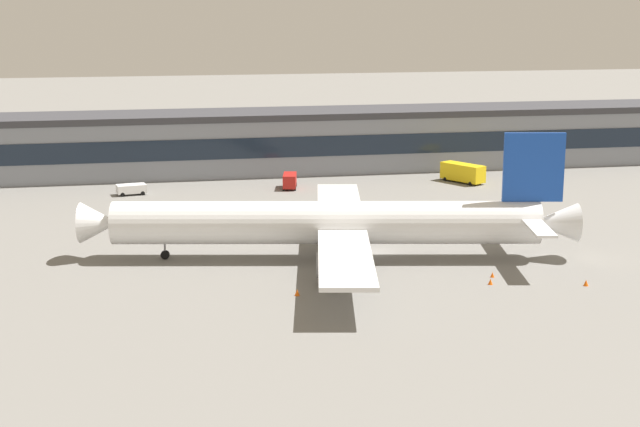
# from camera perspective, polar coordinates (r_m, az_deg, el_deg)

# --- Properties ---
(ground_plane) EXTENTS (600.00, 600.00, 0.00)m
(ground_plane) POSITION_cam_1_polar(r_m,az_deg,el_deg) (124.31, 3.27, -2.31)
(ground_plane) COLOR slate
(terminal_building) EXTENTS (153.46, 14.47, 11.58)m
(terminal_building) POSITION_cam_1_polar(r_m,az_deg,el_deg) (182.00, -1.39, 4.37)
(terminal_building) COLOR gray
(terminal_building) RESTS_ON ground_plane
(airliner) EXTENTS (62.30, 53.77, 16.05)m
(airliner) POSITION_cam_1_polar(r_m,az_deg,el_deg) (119.76, 0.80, -0.55)
(airliner) COLOR white
(airliner) RESTS_ON ground_plane
(pushback_tractor) EXTENTS (5.18, 3.40, 1.75)m
(pushback_tractor) POSITION_cam_1_polar(r_m,az_deg,el_deg) (163.27, -11.17, 1.47)
(pushback_tractor) COLOR white
(pushback_tractor) RESTS_ON ground_plane
(fuel_truck) EXTENTS (6.63, 8.67, 3.35)m
(fuel_truck) POSITION_cam_1_polar(r_m,az_deg,el_deg) (172.89, 8.47, 2.47)
(fuel_truck) COLOR yellow
(fuel_truck) RESTS_ON ground_plane
(crew_van) EXTENTS (3.20, 5.54, 2.55)m
(crew_van) POSITION_cam_1_polar(r_m,az_deg,el_deg) (165.60, -1.82, 2.01)
(crew_van) COLOR red
(crew_van) RESTS_ON ground_plane
(traffic_cone_0) EXTENTS (0.49, 0.49, 0.62)m
(traffic_cone_0) POSITION_cam_1_polar(r_m,az_deg,el_deg) (114.78, 10.25, -3.61)
(traffic_cone_0) COLOR #F2590C
(traffic_cone_0) RESTS_ON ground_plane
(traffic_cone_1) EXTENTS (0.58, 0.58, 0.72)m
(traffic_cone_1) POSITION_cam_1_polar(r_m,az_deg,el_deg) (106.12, -1.37, -4.73)
(traffic_cone_1) COLOR #F2590C
(traffic_cone_1) RESTS_ON ground_plane
(traffic_cone_2) EXTENTS (0.57, 0.57, 0.72)m
(traffic_cone_2) POSITION_cam_1_polar(r_m,az_deg,el_deg) (113.79, 15.59, -4.00)
(traffic_cone_2) COLOR #F2590C
(traffic_cone_2) RESTS_ON ground_plane
(traffic_cone_3) EXTENTS (0.54, 0.54, 0.67)m
(traffic_cone_3) POSITION_cam_1_polar(r_m,az_deg,el_deg) (111.86, 10.14, -4.03)
(traffic_cone_3) COLOR #F2590C
(traffic_cone_3) RESTS_ON ground_plane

